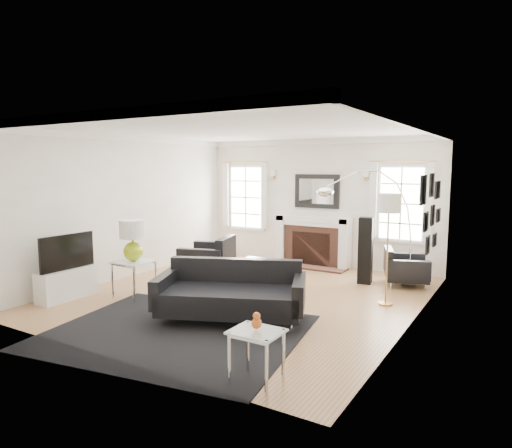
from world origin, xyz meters
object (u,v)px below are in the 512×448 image
Objects in this scene: fireplace at (313,241)px; armchair_right at (403,268)px; armchair_left at (210,259)px; arc_floor_lamp at (369,221)px; sofa at (232,294)px; coffee_table at (259,265)px; gourd_lamp at (133,238)px.

fireplace reaches higher than armchair_right.
armchair_right is at bearing -18.31° from fireplace.
armchair_left is at bearing -121.80° from fireplace.
armchair_left is at bearing -159.41° from arc_floor_lamp.
armchair_right is 0.47× the size of arc_floor_lamp.
armchair_right is at bearing 21.65° from armchair_left.
fireplace is 1.64× the size of armchair_right.
fireplace is at bearing 147.15° from arc_floor_lamp.
sofa is 1.77m from coffee_table.
arc_floor_lamp reaches higher than fireplace.
fireplace is at bearing 58.20° from armchair_left.
fireplace is at bearing 161.69° from armchair_right.
armchair_left is at bearing 171.92° from coffee_table.
arc_floor_lamp is (2.84, 1.07, 0.82)m from armchair_left.
sofa is 3.34× the size of gourd_lamp.
sofa is 2.24× the size of coffee_table.
armchair_right is (3.43, 1.36, -0.06)m from armchair_left.
arc_floor_lamp reaches higher than armchair_right.
coffee_table is 2.17m from arc_floor_lamp.
fireplace is 4.20m from gourd_lamp.
armchair_right is 1.10m from arc_floor_lamp.
fireplace is 1.66× the size of coffee_table.
gourd_lamp reaches higher than armchair_left.
gourd_lamp reaches higher than fireplace.
coffee_table is at bearing -91.38° from fireplace.
sofa is at bearing -110.07° from arc_floor_lamp.
sofa is 1.04× the size of arc_floor_lamp.
sofa is 2.57m from armchair_left.
arc_floor_lamp is at bearing -153.45° from armchair_right.
gourd_lamp is 0.31× the size of arc_floor_lamp.
gourd_lamp reaches higher than sofa.
arc_floor_lamp is (1.56, -1.00, 0.65)m from fireplace.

